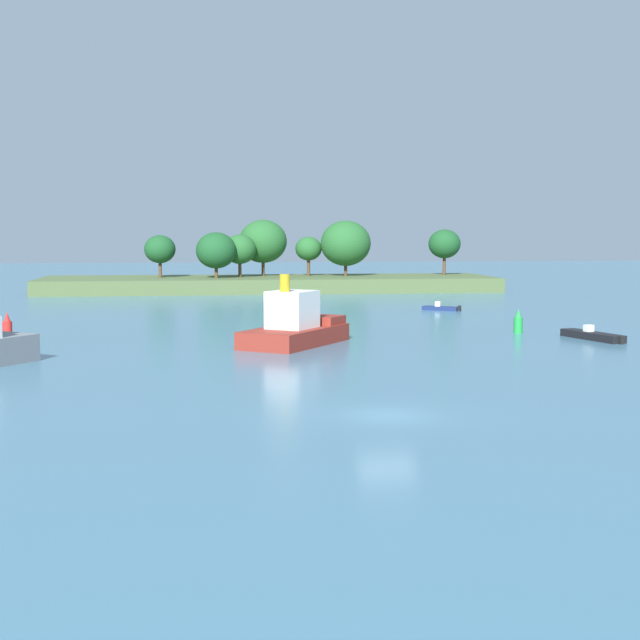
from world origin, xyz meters
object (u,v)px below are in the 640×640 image
(channel_buoy_green, at_px, (518,323))
(small_motorboat, at_px, (441,308))
(fishing_skiff, at_px, (593,336))
(tugboat, at_px, (295,326))
(channel_buoy_red, at_px, (7,327))

(channel_buoy_green, bearing_deg, small_motorboat, 91.56)
(fishing_skiff, bearing_deg, channel_buoy_green, 128.85)
(small_motorboat, distance_m, tugboat, 31.42)
(fishing_skiff, distance_m, tugboat, 22.02)
(small_motorboat, xyz_separation_m, channel_buoy_green, (0.57, -21.02, 0.58))
(tugboat, distance_m, channel_buoy_green, 18.75)
(fishing_skiff, xyz_separation_m, tugboat, (-22.00, -0.16, 0.98))
(tugboat, bearing_deg, channel_buoy_green, 15.67)
(channel_buoy_green, bearing_deg, tugboat, -164.33)
(fishing_skiff, distance_m, channel_buoy_green, 6.31)
(small_motorboat, relative_size, channel_buoy_green, 1.91)
(tugboat, height_order, channel_buoy_red, tugboat)
(fishing_skiff, relative_size, channel_buoy_green, 3.24)
(fishing_skiff, relative_size, channel_buoy_red, 3.24)
(fishing_skiff, bearing_deg, tugboat, -179.58)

